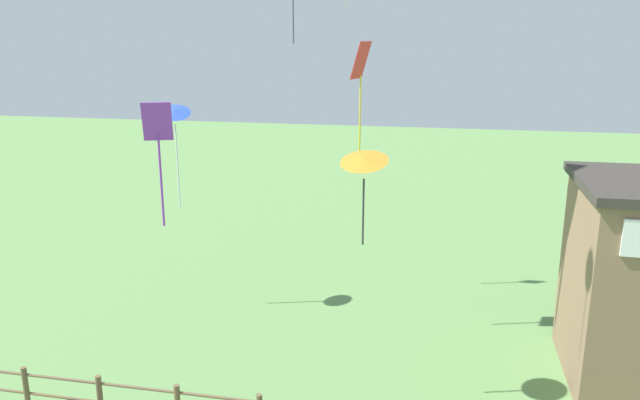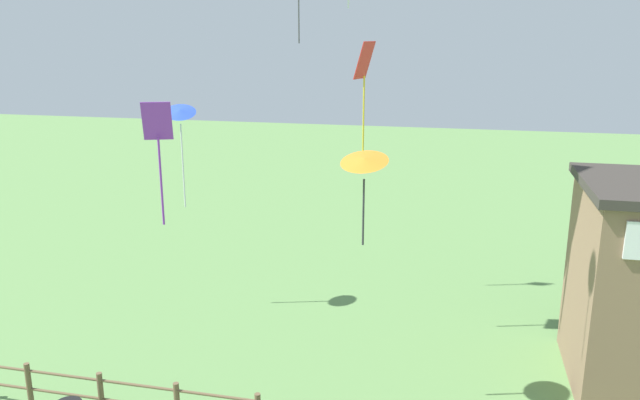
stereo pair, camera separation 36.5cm
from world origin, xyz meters
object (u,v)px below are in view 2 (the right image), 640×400
kite_blue_delta (180,115)px  kite_red_diamond (364,74)px  kite_orange_delta (364,162)px  kite_purple_streamer (158,140)px

kite_blue_delta → kite_red_diamond: (6.13, -0.61, 1.43)m
kite_orange_delta → kite_purple_streamer: bearing=-154.4°
kite_purple_streamer → kite_red_diamond: (3.56, 5.90, 1.10)m
kite_purple_streamer → kite_orange_delta: size_ratio=1.18×
kite_blue_delta → kite_red_diamond: size_ratio=1.05×
kite_orange_delta → kite_blue_delta: bearing=146.5°
kite_blue_delta → kite_orange_delta: bearing=-33.5°
kite_blue_delta → kite_red_diamond: 6.33m
kite_red_diamond → kite_purple_streamer: bearing=-121.1°
kite_orange_delta → kite_red_diamond: (-0.65, 3.88, 1.78)m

